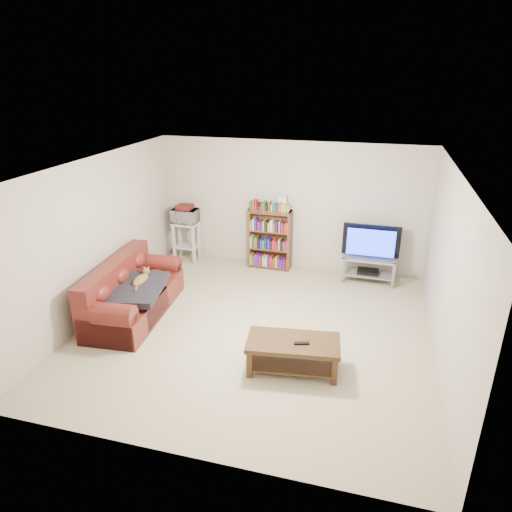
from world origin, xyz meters
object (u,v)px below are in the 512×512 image
(bookshelf, at_px, (270,238))
(coffee_table, at_px, (293,350))
(tv_stand, at_px, (369,265))
(sofa, at_px, (130,296))

(bookshelf, bearing_deg, coffee_table, -70.09)
(bookshelf, bearing_deg, tv_stand, -3.27)
(sofa, distance_m, tv_stand, 4.14)
(sofa, height_order, bookshelf, bookshelf)
(sofa, distance_m, bookshelf, 2.88)
(coffee_table, xyz_separation_m, bookshelf, (-1.05, 3.09, 0.31))
(coffee_table, xyz_separation_m, tv_stand, (0.81, 2.94, 0.02))
(sofa, relative_size, tv_stand, 2.20)
(sofa, xyz_separation_m, tv_stand, (3.52, 2.18, 0.01))
(coffee_table, bearing_deg, tv_stand, 67.47)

